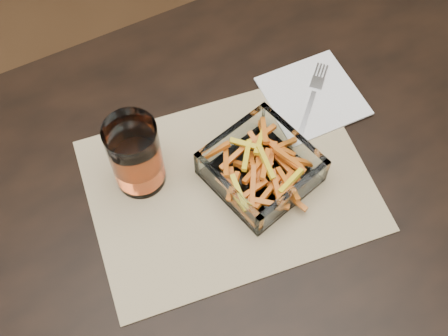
{
  "coord_description": "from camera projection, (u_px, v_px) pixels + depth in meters",
  "views": [
    {
      "loc": [
        -0.29,
        -0.32,
        1.57
      ],
      "look_at": [
        -0.09,
        0.07,
        0.78
      ],
      "focal_mm": 45.0,
      "sensor_mm": 36.0,
      "label": 1
    }
  ],
  "objects": [
    {
      "name": "dining_table",
      "position": [
        286.0,
        211.0,
        0.99
      ],
      "size": [
        1.6,
        0.9,
        0.75
      ],
      "color": "black",
      "rests_on": "ground"
    },
    {
      "name": "placemat",
      "position": [
        229.0,
        185.0,
        0.92
      ],
      "size": [
        0.49,
        0.39,
        0.0
      ],
      "primitive_type": "cube",
      "rotation": [
        0.0,
        0.0,
        -0.14
      ],
      "color": "tan",
      "rests_on": "dining_table"
    },
    {
      "name": "glass_bowl",
      "position": [
        261.0,
        169.0,
        0.9
      ],
      "size": [
        0.18,
        0.18,
        0.06
      ],
      "rotation": [
        0.0,
        0.0,
        0.24
      ],
      "color": "white",
      "rests_on": "placemat"
    },
    {
      "name": "tumbler",
      "position": [
        136.0,
        157.0,
        0.87
      ],
      "size": [
        0.08,
        0.08,
        0.14
      ],
      "color": "white",
      "rests_on": "placemat"
    },
    {
      "name": "napkin",
      "position": [
        313.0,
        96.0,
        1.0
      ],
      "size": [
        0.17,
        0.17,
        0.0
      ],
      "primitive_type": "cube",
      "rotation": [
        0.0,
        0.0,
        -0.05
      ],
      "color": "white",
      "rests_on": "placemat"
    },
    {
      "name": "fork",
      "position": [
        313.0,
        96.0,
        1.0
      ],
      "size": [
        0.13,
        0.12,
        0.0
      ],
      "rotation": [
        0.0,
        0.0,
        -0.81
      ],
      "color": "silver",
      "rests_on": "napkin"
    }
  ]
}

